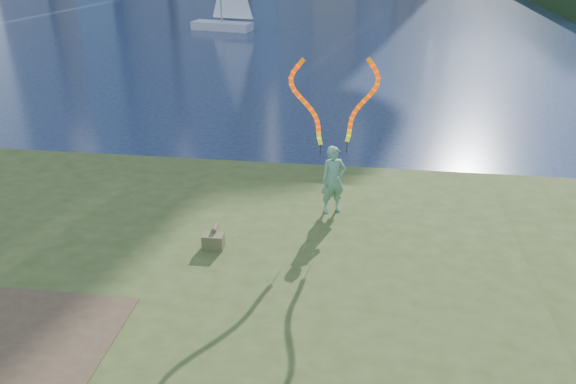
# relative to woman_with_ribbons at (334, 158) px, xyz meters

# --- Properties ---
(ground) EXTENTS (320.00, 320.00, 0.00)m
(ground) POSITION_rel_woman_with_ribbons_xyz_m (-2.79, -2.45, -2.20)
(ground) COLOR #18243C
(ground) RESTS_ON ground
(grassy_knoll) EXTENTS (20.00, 18.00, 0.80)m
(grassy_knoll) POSITION_rel_woman_with_ribbons_xyz_m (-2.79, -4.74, -1.86)
(grassy_knoll) COLOR #384719
(grassy_knoll) RESTS_ON ground
(dirt_patch) EXTENTS (3.20, 3.00, 0.02)m
(dirt_patch) POSITION_rel_woman_with_ribbons_xyz_m (-4.99, -5.65, -1.39)
(dirt_patch) COLOR #47331E
(dirt_patch) RESTS_ON grassy_knoll
(woman_with_ribbons) EXTENTS (1.90, 0.89, 4.07)m
(woman_with_ribbons) POSITION_rel_woman_with_ribbons_xyz_m (0.00, 0.00, 0.00)
(woman_with_ribbons) COLOR #16702D
(woman_with_ribbons) RESTS_ON grassy_knoll
(canvas_bag) EXTENTS (0.46, 0.53, 0.43)m
(canvas_bag) POSITION_rel_woman_with_ribbons_xyz_m (-2.47, -2.10, -1.22)
(canvas_bag) COLOR brown
(canvas_bag) RESTS_ON grassy_knoll
(sailboat) EXTENTS (4.86, 2.33, 7.30)m
(sailboat) POSITION_rel_woman_with_ribbons_xyz_m (-9.89, 29.79, -0.95)
(sailboat) COLOR beige
(sailboat) RESTS_ON ground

